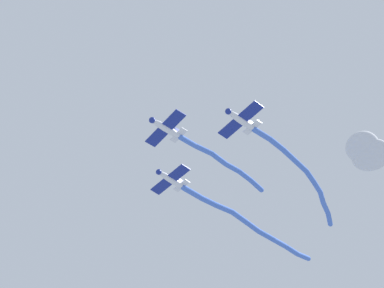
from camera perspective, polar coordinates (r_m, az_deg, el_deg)
airplane_lead at (r=72.34m, az=-2.72°, el=1.65°), size 6.44×5.65×1.75m
smoke_trail_lead at (r=77.77m, az=3.31°, el=-1.98°), size 12.10×12.49×2.17m
airplane_left_wing at (r=71.64m, az=5.00°, el=2.49°), size 6.34×5.70×1.75m
smoke_trail_left_wing at (r=81.71m, az=11.44°, el=-3.40°), size 22.23×14.71×3.10m
airplane_right_wing at (r=79.17m, az=-2.23°, el=-3.62°), size 6.23×5.81×1.75m
smoke_trail_right_wing at (r=88.85m, az=6.22°, el=-8.42°), size 20.87×22.10×3.40m
cloud_east at (r=102.38m, az=17.49°, el=-0.72°), size 9.11×9.07×4.70m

